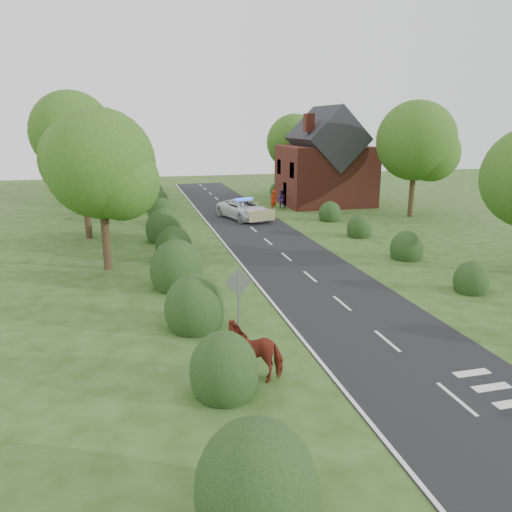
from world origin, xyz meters
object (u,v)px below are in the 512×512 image
object	(u,v)px
cow	(255,353)
pedestrian_purple	(281,199)
police_van	(244,209)
pedestrian_red	(273,200)
road_sign	(239,291)

from	to	relation	value
cow	pedestrian_purple	world-z (taller)	pedestrian_purple
police_van	pedestrian_red	size ratio (longest dim) A/B	3.43
road_sign	cow	bearing A→B (deg)	-93.39
road_sign	pedestrian_purple	distance (m)	28.49
police_van	road_sign	bearing A→B (deg)	-119.78
pedestrian_purple	police_van	bearing A→B (deg)	59.42
pedestrian_red	pedestrian_purple	distance (m)	1.24
pedestrian_red	police_van	bearing A→B (deg)	19.69
police_van	pedestrian_purple	size ratio (longest dim) A/B	3.63
cow	pedestrian_red	xyz separation A→B (m)	(8.99, 29.23, 0.17)
police_van	pedestrian_red	distance (m)	5.09
road_sign	pedestrian_red	bearing A→B (deg)	71.30
road_sign	police_van	bearing A→B (deg)	76.72
cow	pedestrian_red	world-z (taller)	pedestrian_red
police_van	pedestrian_purple	distance (m)	6.32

